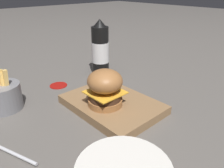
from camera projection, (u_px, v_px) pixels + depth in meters
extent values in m
plane|color=#5B5651|center=(97.00, 117.00, 0.56)|extent=(6.00, 6.00, 0.00)
cube|color=olive|center=(112.00, 104.00, 0.60)|extent=(0.26, 0.19, 0.02)
cylinder|color=#9E6638|center=(105.00, 102.00, 0.57)|extent=(0.09, 0.09, 0.02)
cylinder|color=#422819|center=(105.00, 96.00, 0.57)|extent=(0.08, 0.08, 0.02)
cube|color=gold|center=(105.00, 92.00, 0.56)|extent=(0.09, 0.09, 0.00)
ellipsoid|color=#9E6638|center=(105.00, 81.00, 0.55)|extent=(0.09, 0.09, 0.06)
cylinder|color=black|center=(100.00, 51.00, 0.80)|extent=(0.06, 0.06, 0.18)
cylinder|color=silver|center=(100.00, 52.00, 0.80)|extent=(0.06, 0.06, 0.07)
cone|color=black|center=(100.00, 23.00, 0.76)|extent=(0.05, 0.05, 0.03)
cylinder|color=slate|center=(2.00, 97.00, 0.59)|extent=(0.10, 0.10, 0.07)
cube|color=#E5B760|center=(3.00, 84.00, 0.57)|extent=(0.02, 0.01, 0.06)
cube|color=#E5B760|center=(0.00, 83.00, 0.57)|extent=(0.01, 0.03, 0.07)
cube|color=#E5B760|center=(6.00, 83.00, 0.57)|extent=(0.01, 0.01, 0.07)
cylinder|color=silver|center=(11.00, 152.00, 0.44)|extent=(0.13, 0.05, 0.01)
cylinder|color=#9E140F|center=(58.00, 85.00, 0.74)|extent=(0.06, 0.06, 0.00)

